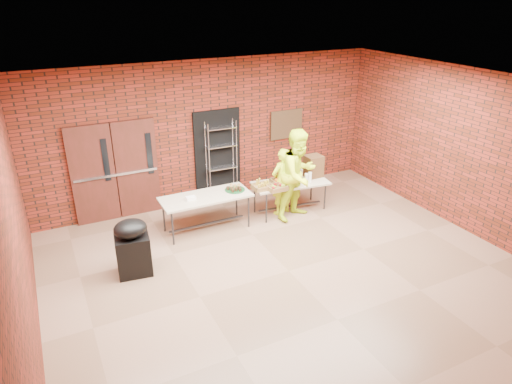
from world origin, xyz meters
TOP-DOWN VIEW (x-y plane):
  - room at (0.00, 0.00)m, footprint 8.08×7.08m
  - double_doors at (-2.20, 3.44)m, footprint 1.78×0.12m
  - dark_doorway at (0.10, 3.46)m, footprint 1.10×0.06m
  - bronze_plaque at (1.90, 3.45)m, footprint 0.85×0.04m
  - wire_rack at (0.14, 3.32)m, footprint 0.70×0.26m
  - table_left at (-0.73, 2.08)m, footprint 1.81×0.76m
  - table_right at (1.23, 2.06)m, footprint 1.73×0.89m
  - basket_bananas at (0.52, 2.02)m, footprint 0.41×0.32m
  - basket_oranges at (1.03, 2.06)m, footprint 0.47×0.37m
  - basket_apples at (0.78, 1.85)m, footprint 0.40×0.31m
  - muffin_tray at (-0.08, 2.09)m, footprint 0.41×0.41m
  - napkin_box at (-1.05, 2.06)m, footprint 0.19×0.13m
  - coffee_dispenser at (1.86, 2.15)m, footprint 0.37×0.33m
  - cup_stack_front at (1.51, 1.88)m, footprint 0.07×0.07m
  - cup_stack_mid at (1.61, 1.89)m, footprint 0.08×0.08m
  - cup_stack_back at (1.52, 2.12)m, footprint 0.08×0.08m
  - covered_grill at (-2.42, 1.15)m, footprint 0.62×0.54m
  - volunteer_woman at (1.00, 2.05)m, footprint 0.61×0.46m
  - volunteer_man at (1.23, 1.75)m, footprint 1.13×1.00m

SIDE VIEW (x-z plane):
  - covered_grill at x=-2.42m, z-range 0.00..1.03m
  - table_right at x=1.23m, z-range 0.28..0.97m
  - table_left at x=-0.73m, z-range 0.31..1.06m
  - basket_apples at x=0.78m, z-range 0.67..0.80m
  - basket_bananas at x=0.52m, z-range 0.67..0.80m
  - basket_oranges at x=1.03m, z-range 0.67..0.82m
  - volunteer_woman at x=1.00m, z-range 0.00..1.49m
  - napkin_box at x=-1.05m, z-range 0.75..0.81m
  - cup_stack_front at x=1.51m, z-range 0.68..0.90m
  - muffin_tray at x=-0.08m, z-range 0.74..0.84m
  - cup_stack_mid at x=1.61m, z-range 0.68..0.92m
  - cup_stack_back at x=1.52m, z-range 0.68..0.92m
  - coffee_dispenser at x=1.86m, z-range 0.68..1.17m
  - wire_rack at x=0.14m, z-range 0.00..1.88m
  - volunteer_man at x=1.23m, z-range 0.00..1.96m
  - dark_doorway at x=0.10m, z-range 0.00..2.10m
  - double_doors at x=-2.20m, z-range 0.00..2.10m
  - bronze_plaque at x=1.90m, z-range 1.20..1.90m
  - room at x=0.00m, z-range -0.04..3.24m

